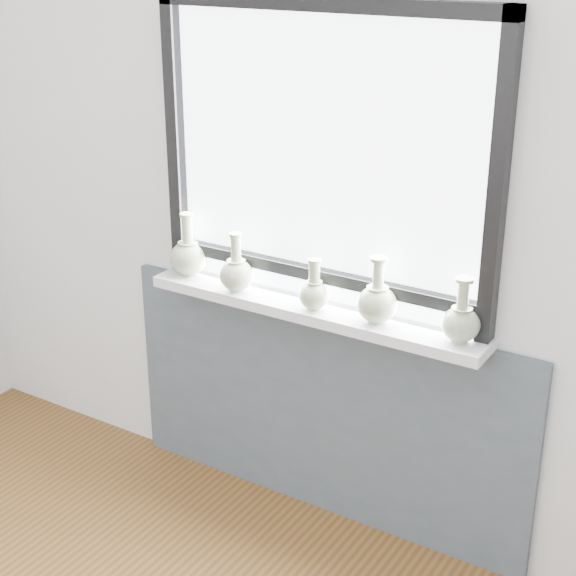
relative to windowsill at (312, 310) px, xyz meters
The scene contains 9 objects.
back_wall 0.43m from the windowsill, 90.00° to the left, with size 3.60×0.02×2.60m, color silver.
apron_panel 0.46m from the windowsill, 90.00° to the left, with size 1.70×0.03×0.86m, color #4A5360.
windowsill is the anchor object (origin of this frame).
window 0.56m from the windowsill, 90.00° to the left, with size 1.30×0.06×1.05m.
vase_a 0.57m from the windowsill, behind, with size 0.14×0.14×0.25m.
vase_b 0.32m from the windowsill, behind, with size 0.13×0.13×0.22m.
vase_c 0.09m from the windowsill, 46.24° to the right, with size 0.11×0.11×0.19m.
vase_d 0.28m from the windowsill, ahead, with size 0.14×0.14×0.23m.
vase_e 0.57m from the windowsill, ahead, with size 0.13×0.13×0.22m.
Camera 1 is at (1.46, -0.79, 2.14)m, focal length 55.00 mm.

